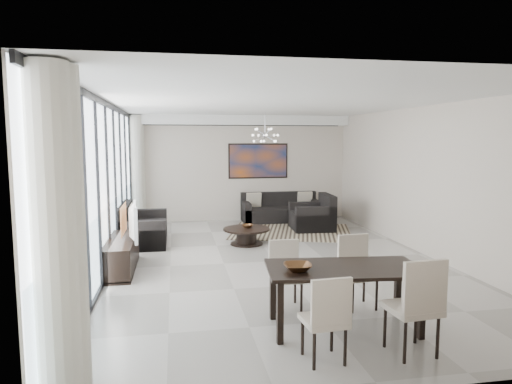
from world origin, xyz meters
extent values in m
cube|color=#A8A39B|center=(0.00, 0.00, 0.01)|extent=(6.00, 9.00, 0.02)
cube|color=white|center=(0.00, 0.00, 2.89)|extent=(6.00, 9.00, 0.02)
cube|color=beige|center=(0.00, 4.49, 1.45)|extent=(6.00, 0.02, 2.90)
cube|color=beige|center=(0.00, -4.49, 1.45)|extent=(6.00, 0.02, 2.90)
cube|color=beige|center=(2.99, 0.00, 1.45)|extent=(0.02, 9.00, 2.90)
cube|color=white|center=(-2.98, 0.00, 1.45)|extent=(0.01, 8.95, 2.85)
cube|color=black|center=(-2.94, 0.00, 2.85)|extent=(0.04, 8.95, 0.10)
cube|color=black|center=(-2.94, 0.00, 0.03)|extent=(0.04, 8.95, 0.06)
cube|color=black|center=(-2.94, -4.00, 1.45)|extent=(0.04, 0.05, 2.88)
cube|color=black|center=(-2.94, -3.00, 1.45)|extent=(0.04, 0.05, 2.88)
cube|color=black|center=(-2.94, -2.00, 1.45)|extent=(0.04, 0.05, 2.88)
cube|color=black|center=(-2.94, -1.00, 1.45)|extent=(0.04, 0.05, 2.88)
cube|color=black|center=(-2.94, 0.00, 1.45)|extent=(0.04, 0.05, 2.88)
cube|color=black|center=(-2.94, 1.00, 1.45)|extent=(0.04, 0.05, 2.88)
cube|color=black|center=(-2.94, 2.00, 1.45)|extent=(0.04, 0.05, 2.88)
cube|color=black|center=(-2.94, 3.00, 1.45)|extent=(0.04, 0.05, 2.88)
cube|color=black|center=(-2.94, 4.00, 1.45)|extent=(0.04, 0.05, 2.88)
cylinder|color=silver|center=(-2.80, -4.15, 1.45)|extent=(0.36, 0.36, 2.85)
cylinder|color=silver|center=(-2.80, 4.15, 1.45)|extent=(0.36, 0.36, 2.85)
cube|color=white|center=(0.00, 4.30, 2.77)|extent=(5.98, 0.40, 0.26)
cube|color=#A74B17|center=(0.50, 4.47, 1.65)|extent=(1.68, 0.04, 0.98)
cylinder|color=silver|center=(0.30, 2.50, 2.62)|extent=(0.02, 0.02, 0.55)
sphere|color=silver|center=(0.30, 2.50, 2.35)|extent=(0.12, 0.12, 0.12)
cube|color=black|center=(0.98, 2.60, 0.01)|extent=(3.37, 2.93, 0.01)
cylinder|color=black|center=(-0.31, 1.46, 0.33)|extent=(1.00, 1.00, 0.04)
cylinder|color=black|center=(-0.31, 1.46, 0.16)|extent=(0.44, 0.44, 0.31)
cylinder|color=black|center=(-0.31, 1.46, 0.02)|extent=(0.70, 0.70, 0.03)
imported|color=brown|center=(-0.28, 1.52, 0.39)|extent=(0.28, 0.28, 0.07)
cube|color=black|center=(1.07, 4.02, 0.20)|extent=(2.15, 0.88, 0.39)
cube|color=black|center=(1.07, 4.37, 0.59)|extent=(2.15, 0.18, 0.39)
cube|color=black|center=(0.08, 4.02, 0.28)|extent=(0.18, 0.88, 0.57)
cube|color=black|center=(2.05, 4.02, 0.28)|extent=(0.18, 0.88, 0.57)
cube|color=black|center=(-2.50, 1.97, 0.22)|extent=(0.97, 1.73, 0.43)
cube|color=black|center=(-2.89, 1.97, 0.65)|extent=(0.19, 1.73, 0.43)
cube|color=black|center=(-2.50, 1.20, 0.31)|extent=(0.97, 0.19, 0.63)
cube|color=black|center=(-2.50, 2.74, 0.31)|extent=(0.97, 0.19, 0.63)
cube|color=black|center=(1.55, 2.76, 0.22)|extent=(1.05, 1.11, 0.44)
cube|color=black|center=(1.95, 2.74, 0.66)|extent=(0.26, 1.06, 0.44)
cube|color=black|center=(1.57, 3.19, 0.32)|extent=(1.00, 0.26, 0.64)
cube|color=black|center=(1.53, 2.34, 0.32)|extent=(1.00, 0.26, 0.64)
cylinder|color=black|center=(-2.65, 2.89, 0.53)|extent=(0.40, 0.40, 0.04)
cylinder|color=black|center=(-2.65, 2.89, 0.26)|extent=(0.06, 0.06, 0.50)
cylinder|color=black|center=(-2.65, 2.89, 0.01)|extent=(0.28, 0.28, 0.03)
cube|color=black|center=(-2.76, -0.10, 0.27)|extent=(0.49, 1.74, 0.54)
imported|color=gray|center=(-2.60, -0.11, 0.85)|extent=(0.23, 1.07, 0.61)
cube|color=black|center=(0.14, -3.10, 0.74)|extent=(1.90, 1.08, 0.04)
cube|color=black|center=(-0.70, -3.37, 0.36)|extent=(0.07, 0.07, 0.72)
cube|color=black|center=(-0.63, -2.67, 0.36)|extent=(0.07, 0.07, 0.72)
cube|color=black|center=(0.91, -3.53, 0.36)|extent=(0.07, 0.07, 0.72)
cube|color=black|center=(0.98, -2.83, 0.36)|extent=(0.07, 0.07, 0.72)
cube|color=beige|center=(-0.34, -3.82, 0.42)|extent=(0.45, 0.45, 0.06)
cube|color=beige|center=(-0.33, -4.00, 0.66)|extent=(0.42, 0.08, 0.51)
cylinder|color=black|center=(-0.52, -3.67, 0.20)|extent=(0.04, 0.04, 0.39)
cylinder|color=black|center=(-0.17, -3.97, 0.20)|extent=(0.04, 0.04, 0.39)
cube|color=beige|center=(0.62, -3.83, 0.49)|extent=(0.53, 0.53, 0.06)
cube|color=beige|center=(0.63, -4.04, 0.76)|extent=(0.49, 0.09, 0.59)
cylinder|color=black|center=(0.41, -3.65, 0.23)|extent=(0.04, 0.04, 0.46)
cylinder|color=black|center=(0.82, -4.00, 0.23)|extent=(0.04, 0.04, 0.46)
cube|color=beige|center=(-0.36, -2.33, 0.41)|extent=(0.41, 0.41, 0.05)
cube|color=beige|center=(-0.36, -2.15, 0.64)|extent=(0.41, 0.05, 0.50)
cylinder|color=black|center=(-0.20, -2.49, 0.19)|extent=(0.04, 0.04, 0.39)
cylinder|color=black|center=(-0.52, -2.17, 0.19)|extent=(0.04, 0.04, 0.39)
cube|color=beige|center=(0.60, -2.48, 0.44)|extent=(0.48, 0.48, 0.06)
cube|color=beige|center=(0.58, -2.28, 0.69)|extent=(0.44, 0.08, 0.54)
cylinder|color=black|center=(0.79, -2.63, 0.21)|extent=(0.04, 0.04, 0.41)
cylinder|color=black|center=(0.41, -2.32, 0.21)|extent=(0.04, 0.04, 0.41)
imported|color=brown|center=(-0.44, -3.15, 0.80)|extent=(0.35, 0.35, 0.08)
camera|label=1|loc=(-1.81, -8.08, 2.26)|focal=32.00mm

